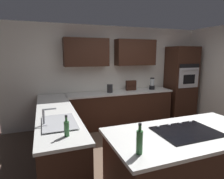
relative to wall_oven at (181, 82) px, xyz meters
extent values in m
plane|color=brown|center=(1.85, 1.72, -1.04)|extent=(14.00, 14.00, 0.00)
cube|color=white|center=(1.85, -0.38, 0.26)|extent=(6.00, 0.10, 2.60)
cube|color=#381E14|center=(1.45, -0.16, 0.87)|extent=(1.10, 0.34, 0.68)
cube|color=#381E14|center=(2.80, -0.16, 0.87)|extent=(1.10, 0.34, 0.68)
cube|color=#381E14|center=(1.95, 0.00, -0.61)|extent=(2.80, 0.60, 0.86)
cube|color=silver|center=(1.95, 0.00, -0.16)|extent=(2.84, 0.64, 0.04)
cube|color=#381E14|center=(3.67, 1.17, -0.61)|extent=(0.60, 2.90, 0.86)
cube|color=silver|center=(3.67, 1.17, -0.16)|extent=(0.64, 2.94, 0.04)
cube|color=#381E14|center=(2.19, 2.73, -0.61)|extent=(1.92, 0.93, 0.86)
cube|color=silver|center=(2.19, 2.73, -0.16)|extent=(2.00, 1.01, 0.04)
cube|color=#381E14|center=(0.00, 0.00, 0.00)|extent=(0.80, 0.60, 2.08)
cube|color=silver|center=(0.00, 0.31, 0.17)|extent=(0.66, 0.03, 0.56)
cube|color=black|center=(0.00, 0.32, 0.13)|extent=(0.40, 0.01, 0.26)
cube|color=black|center=(0.00, 0.31, 0.50)|extent=(0.66, 0.02, 0.11)
cylinder|color=silver|center=(0.00, 0.35, 0.39)|extent=(0.56, 0.02, 0.02)
cube|color=#515456|center=(3.67, 1.68, -0.14)|extent=(0.40, 0.30, 0.02)
cube|color=#515456|center=(3.67, 2.02, -0.14)|extent=(0.40, 0.30, 0.02)
cube|color=#B7BABF|center=(3.67, 1.85, -0.13)|extent=(0.46, 0.70, 0.01)
cylinder|color=#B7BABF|center=(3.87, 1.85, -0.03)|extent=(0.03, 0.03, 0.22)
cylinder|color=#B7BABF|center=(3.79, 1.85, 0.08)|extent=(0.18, 0.02, 0.02)
cube|color=black|center=(2.19, 2.73, -0.14)|extent=(0.76, 0.56, 0.01)
cylinder|color=#B2B2B7|center=(1.92, 2.50, -0.12)|extent=(0.04, 0.04, 0.02)
cylinder|color=#B2B2B7|center=(2.10, 2.50, -0.12)|extent=(0.04, 0.04, 0.02)
cylinder|color=#B2B2B7|center=(2.28, 2.50, -0.12)|extent=(0.04, 0.04, 0.02)
cylinder|color=#B2B2B7|center=(2.46, 2.50, -0.12)|extent=(0.04, 0.04, 0.02)
cylinder|color=black|center=(1.00, 0.02, -0.09)|extent=(0.15, 0.15, 0.11)
cylinder|color=silver|center=(1.00, 0.02, 0.06)|extent=(0.11, 0.11, 0.19)
cylinder|color=black|center=(1.00, 0.02, 0.17)|extent=(0.12, 0.12, 0.03)
cube|color=#381E14|center=(1.60, -0.08, -0.01)|extent=(0.28, 0.10, 0.26)
cube|color=#381E14|center=(1.60, -0.03, -0.01)|extent=(0.26, 0.02, 0.02)
cylinder|color=#262628|center=(2.25, 0.02, -0.04)|extent=(0.15, 0.15, 0.21)
cylinder|color=#336B38|center=(3.62, 2.33, -0.05)|extent=(0.06, 0.06, 0.18)
cylinder|color=#336B38|center=(3.62, 2.33, 0.07)|extent=(0.03, 0.03, 0.06)
cylinder|color=black|center=(3.62, 2.33, 0.11)|extent=(0.03, 0.03, 0.02)
cylinder|color=#336B38|center=(3.00, 2.99, -0.03)|extent=(0.06, 0.06, 0.23)
cylinder|color=#336B38|center=(3.00, 2.99, 0.12)|extent=(0.03, 0.03, 0.06)
cylinder|color=black|center=(3.00, 2.99, 0.16)|extent=(0.03, 0.03, 0.02)
camera|label=1|loc=(3.85, 4.51, 0.82)|focal=30.38mm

